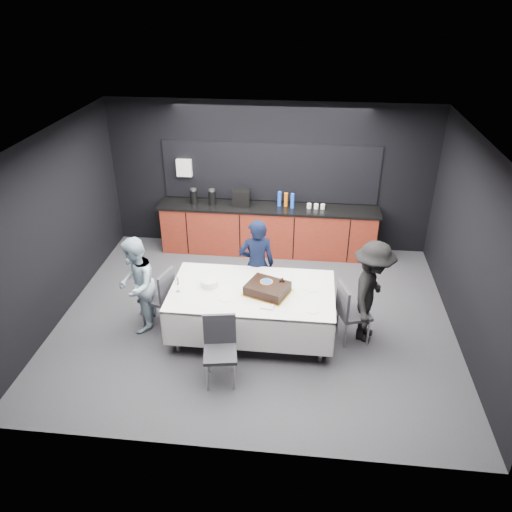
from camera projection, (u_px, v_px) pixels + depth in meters
The scene contains 18 objects.
ground at pixel (255, 318), 7.78m from camera, with size 6.00×6.00×0.00m, color #3C3B40.
room_shell at pixel (255, 208), 6.87m from camera, with size 6.04×5.04×2.82m.
kitchenette at pixel (267, 225), 9.44m from camera, with size 4.10×0.64×2.05m.
party_table at pixel (252, 298), 7.12m from camera, with size 2.32×1.32×0.78m.
cake_assembly at pixel (267, 288), 6.95m from camera, with size 0.73×0.66×0.18m.
plate_stack at pixel (209, 283), 7.12m from camera, with size 0.24×0.24×0.10m, color white.
loose_plate_near at pixel (226, 298), 6.86m from camera, with size 0.21×0.21×0.01m, color white.
loose_plate_right_a at pixel (312, 289), 7.07m from camera, with size 0.20×0.20×0.01m, color white.
loose_plate_right_b at pixel (312, 309), 6.63m from camera, with size 0.20×0.20×0.01m, color white.
loose_plate_far at pixel (266, 273), 7.45m from camera, with size 0.21×0.21×0.01m, color white.
fork_pile at pixel (267, 307), 6.66m from camera, with size 0.17×0.11×0.03m, color white.
champagne_flute at pixel (177, 282), 6.93m from camera, with size 0.06×0.06×0.22m.
chair_left at pixel (161, 294), 7.41m from camera, with size 0.52×0.52×0.92m.
chair_right at pixel (349, 309), 7.06m from camera, with size 0.53×0.53×0.92m.
chair_near at pixel (220, 344), 6.38m from camera, with size 0.48×0.48×0.92m.
person_center at pixel (257, 265), 7.70m from camera, with size 0.56×0.37×1.53m, color black.
person_left at pixel (136, 285), 7.24m from camera, with size 0.72×0.56×1.48m, color #A0B8C9.
person_right at pixel (371, 292), 7.00m from camera, with size 1.00×0.58×1.55m, color black.
Camera 1 is at (0.70, -6.29, 4.63)m, focal length 35.00 mm.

